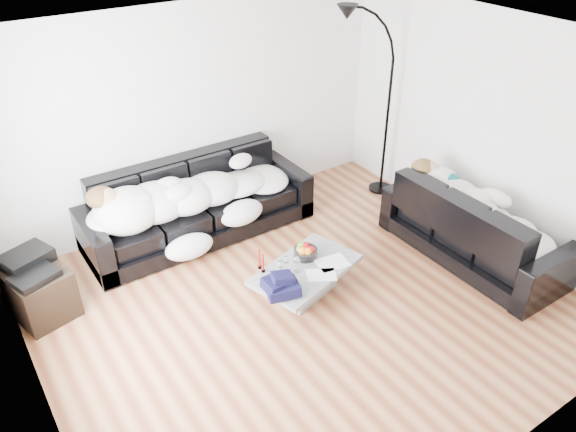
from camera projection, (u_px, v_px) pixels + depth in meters
ground at (304, 303)px, 5.74m from camera, size 5.00×5.00×0.00m
wall_back at (196, 115)px, 6.64m from camera, size 5.00×0.02×2.60m
wall_left at (12, 293)px, 3.87m from camera, size 0.02×4.50×2.60m
wall_right at (489, 131)px, 6.24m from camera, size 0.02×4.50×2.60m
ceiling at (310, 48)px, 4.37m from camera, size 5.00×5.00×0.00m
sofa_back at (198, 202)px, 6.61m from camera, size 2.71×0.94×0.89m
sofa_right at (475, 225)px, 6.22m from camera, size 0.90×2.09×0.85m
sleeper_back at (198, 188)px, 6.47m from camera, size 2.30×0.79×0.46m
sleeper_right at (479, 208)px, 6.11m from camera, size 0.76×1.79×0.44m
teal_cushion at (432, 180)px, 6.49m from camera, size 0.42×0.38×0.20m
coffee_table at (305, 280)px, 5.80m from camera, size 1.26×0.94×0.33m
fruit_bowl at (306, 251)px, 5.84m from camera, size 0.26×0.26×0.15m
wine_glass_a at (286, 264)px, 5.63m from camera, size 0.07×0.07×0.17m
wine_glass_b at (280, 268)px, 5.56m from camera, size 0.09×0.09×0.18m
wine_glass_c at (296, 265)px, 5.60m from camera, size 0.10×0.10×0.19m
candle_left at (263, 263)px, 5.60m from camera, size 0.04×0.04×0.22m
candle_right at (259, 259)px, 5.65m from camera, size 0.04×0.04×0.23m
newspaper_a at (332, 263)px, 5.78m from camera, size 0.36×0.29×0.01m
newspaper_b at (321, 275)px, 5.60m from camera, size 0.36×0.32×0.01m
navy_jacket at (283, 280)px, 5.28m from camera, size 0.35×0.30×0.17m
shoes at (299, 267)px, 6.19m from camera, size 0.44×0.32×0.10m
av_cabinet at (37, 290)px, 5.53m from camera, size 0.67×0.84×0.51m
stereo at (29, 264)px, 5.36m from camera, size 0.53×0.47×0.13m
floor_lamp at (388, 113)px, 7.19m from camera, size 0.85×0.45×2.23m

